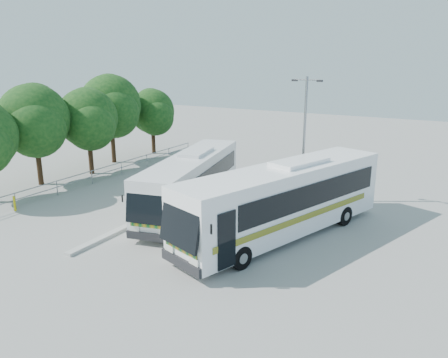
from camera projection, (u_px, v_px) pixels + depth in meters
The scene contains 11 objects.
ground at pixel (186, 223), 23.41m from camera, with size 100.00×100.00×0.00m, color gray.
kerb_divider at pixel (173, 205), 26.16m from camera, with size 0.40×16.00×0.15m, color #B2B2AD.
railing at pixel (102, 171), 31.33m from camera, with size 0.06×22.00×1.00m.
tree_far_b at pixel (35, 119), 29.39m from camera, with size 5.33×5.03×6.96m.
tree_far_c at pixel (88, 118), 32.31m from camera, with size 4.97×4.69×6.49m.
tree_far_d at pixel (111, 105), 35.83m from camera, with size 5.62×5.30×7.33m.
tree_far_e at pixel (153, 111), 39.53m from camera, with size 4.54×4.28×5.92m.
coach_main at pixel (191, 181), 25.15m from camera, with size 4.69×11.53×3.14m.
coach_adjacent at pixel (284, 199), 21.24m from camera, with size 6.46×12.82×3.52m.
lamppost at pixel (304, 135), 25.91m from camera, with size 1.84×0.19×7.54m.
bollard at pixel (15, 204), 25.16m from camera, with size 0.13×0.13×0.89m, color #CABA0B.
Camera 1 is at (12.60, -18.06, 8.55)m, focal length 35.00 mm.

